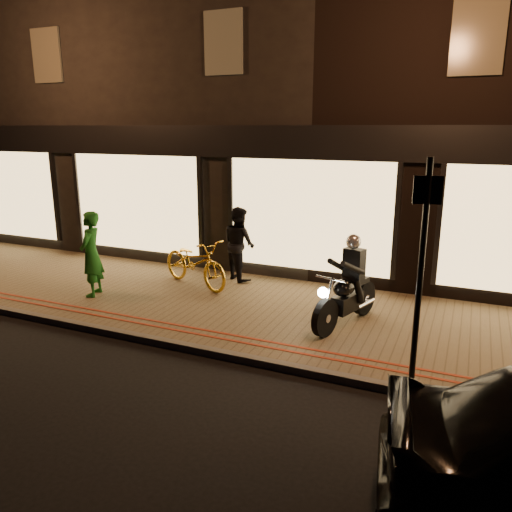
# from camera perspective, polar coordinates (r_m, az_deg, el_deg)

# --- Properties ---
(ground) EXTENTS (90.00, 90.00, 0.00)m
(ground) POSITION_cam_1_polar(r_m,az_deg,el_deg) (7.82, -3.36, -11.84)
(ground) COLOR black
(ground) RESTS_ON ground
(sidewalk) EXTENTS (50.00, 4.00, 0.12)m
(sidewalk) POSITION_cam_1_polar(r_m,az_deg,el_deg) (9.46, 2.16, -6.57)
(sidewalk) COLOR brown
(sidewalk) RESTS_ON ground
(kerb_stone) EXTENTS (50.00, 0.14, 0.12)m
(kerb_stone) POSITION_cam_1_polar(r_m,az_deg,el_deg) (7.83, -3.20, -11.30)
(kerb_stone) COLOR #59544C
(kerb_stone) RESTS_ON ground
(red_kerb_lines) EXTENTS (50.00, 0.26, 0.01)m
(red_kerb_lines) POSITION_cam_1_polar(r_m,az_deg,el_deg) (8.21, -1.61, -9.52)
(red_kerb_lines) COLOR maroon
(red_kerb_lines) RESTS_ON sidewalk
(building_row) EXTENTS (48.00, 10.11, 8.50)m
(building_row) POSITION_cam_1_polar(r_m,az_deg,el_deg) (15.56, 12.26, 17.13)
(building_row) COLOR black
(building_row) RESTS_ON ground
(motorcycle) EXTENTS (0.81, 1.89, 1.59)m
(motorcycle) POSITION_cam_1_polar(r_m,az_deg,el_deg) (8.75, 10.42, -3.91)
(motorcycle) COLOR black
(motorcycle) RESTS_ON sidewalk
(sign_post) EXTENTS (0.35, 0.09, 3.00)m
(sign_post) POSITION_cam_1_polar(r_m,az_deg,el_deg) (6.70, 18.39, -0.68)
(sign_post) COLOR black
(sign_post) RESTS_ON sidewalk
(bicycle_gold) EXTENTS (2.12, 1.39, 1.05)m
(bicycle_gold) POSITION_cam_1_polar(r_m,az_deg,el_deg) (10.79, -6.98, -0.71)
(bicycle_gold) COLOR gold
(bicycle_gold) RESTS_ON sidewalk
(person_green) EXTENTS (0.59, 0.73, 1.73)m
(person_green) POSITION_cam_1_polar(r_m,az_deg,el_deg) (10.57, -18.31, 0.21)
(person_green) COLOR #1B661D
(person_green) RESTS_ON sidewalk
(person_dark) EXTENTS (1.01, 0.97, 1.65)m
(person_dark) POSITION_cam_1_polar(r_m,az_deg,el_deg) (11.12, -1.94, 1.43)
(person_dark) COLOR black
(person_dark) RESTS_ON sidewalk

